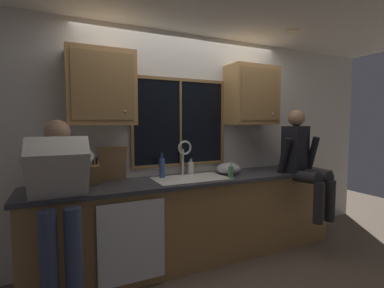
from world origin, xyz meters
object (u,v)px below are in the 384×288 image
soap_dispenser (231,172)px  knife_block (92,174)px  mixing_bowl (229,169)px  bottle_green_glass (191,168)px  person_standing (59,195)px  bottle_tall_clear (162,167)px  person_sitting_on_counter (302,158)px  cutting_board (112,164)px

soap_dispenser → knife_block: bearing=168.0°
mixing_bowl → bottle_green_glass: bottle_green_glass is taller
knife_block → bottle_green_glass: size_ratio=1.62×
person_standing → mixing_bowl: (1.80, 0.35, 0.03)m
knife_block → soap_dispenser: 1.43m
bottle_tall_clear → person_standing: bearing=-155.2°
bottle_tall_clear → knife_block: bearing=-175.9°
person_sitting_on_counter → mixing_bowl: size_ratio=4.52×
person_standing → bottle_tall_clear: 1.12m
person_sitting_on_counter → cutting_board: bearing=167.3°
knife_block → bottle_green_glass: 1.09m
person_standing → knife_block: bearing=55.1°
bottle_green_glass → bottle_tall_clear: bottle_tall_clear is taller
cutting_board → bottle_tall_clear: (0.52, -0.05, -0.06)m
person_sitting_on_counter → bottle_tall_clear: person_sitting_on_counter is taller
soap_dispenser → mixing_bowl: bearing=62.8°
mixing_bowl → bottle_tall_clear: bearing=170.9°
knife_block → person_standing: bearing=-124.9°
cutting_board → soap_dispenser: cutting_board is taller
soap_dispenser → bottle_green_glass: bottle_green_glass is taller
cutting_board → bottle_tall_clear: cutting_board is taller
cutting_board → bottle_green_glass: cutting_board is taller
person_standing → knife_block: person_standing is taller
bottle_tall_clear → soap_dispenser: bearing=-27.6°
bottle_tall_clear → cutting_board: bearing=174.6°
person_sitting_on_counter → knife_block: 2.38m
soap_dispenser → bottle_green_glass: bearing=129.4°
bottle_green_glass → mixing_bowl: bearing=-19.2°
knife_block → bottle_tall_clear: (0.73, 0.05, 0.01)m
soap_dispenser → bottle_tall_clear: (-0.67, 0.35, 0.05)m
bottle_green_glass → knife_block: bearing=-176.1°
mixing_bowl → soap_dispenser: soap_dispenser is taller
mixing_bowl → bottle_green_glass: (-0.42, 0.15, 0.02)m
knife_block → bottle_tall_clear: knife_block is taller
knife_block → cutting_board: bearing=26.2°
knife_block → mixing_bowl: knife_block is taller
person_sitting_on_counter → bottle_green_glass: person_sitting_on_counter is taller
bottle_tall_clear → mixing_bowl: bearing=-9.1°
mixing_bowl → person_sitting_on_counter: bearing=-20.2°
mixing_bowl → bottle_green_glass: size_ratio=1.41×
person_standing → knife_block: size_ratio=4.82×
person_sitting_on_counter → bottle_green_glass: 1.34m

